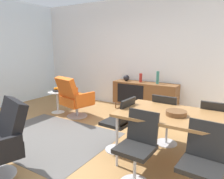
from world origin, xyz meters
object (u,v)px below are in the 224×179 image
Objects in this scene: vase_sculptural_dark at (126,78)px; dining_table at (181,118)px; vase_cobalt at (141,78)px; lounge_chair_red at (74,97)px; dining_chair_near_window at (120,122)px; side_table_round at (57,99)px; wooden_bowl_on_table at (176,113)px; dining_chair_back_left at (166,118)px; fruit_bowl at (57,90)px; vase_ceramic_small at (158,78)px; sideboard at (145,94)px; dining_chair_front_right at (203,162)px; dining_chair_front_left at (138,145)px; dining_chair_back_right at (214,126)px.

vase_sculptural_dark is 2.85m from dining_table.
vase_sculptural_dark is (-0.40, 0.00, -0.03)m from vase_cobalt.
dining_table is at bearing -18.49° from lounge_chair_red.
dining_chair_near_window is 2.45m from side_table_round.
wooden_bowl_on_table is 0.75m from dining_chair_back_left.
vase_cobalt is 2.07m from fruit_bowl.
dining_table reaches higher than side_table_round.
vase_ceramic_small is 1.15× the size of wooden_bowl_on_table.
sideboard is at bearing 102.71° from dining_chair_near_window.
side_table_round is at bearing 157.19° from dining_chair_front_right.
sideboard is at bearing 121.09° from wooden_bowl_on_table.
vase_sculptural_dark is 2.37m from dining_chair_near_window.
vase_ceramic_small is (0.31, 0.00, 0.43)m from sideboard.
dining_chair_front_left is at bearing -60.11° from vase_sculptural_dark.
vase_cobalt is at bearing 180.00° from vase_ceramic_small.
wooden_bowl_on_table is at bearing -3.91° from dining_chair_near_window.
dining_chair_back_right is (0.40, 0.62, -0.30)m from wooden_bowl_on_table.
vase_ceramic_small reaches higher than lounge_chair_red.
wooden_bowl_on_table is 0.50× the size of side_table_round.
lounge_chair_red is at bearing 172.33° from dining_chair_back_left.
wooden_bowl_on_table is at bearing -17.48° from fruit_bowl.
dining_table is (1.37, -2.12, 0.26)m from sideboard.
sideboard is 1.87× the size of dining_chair_back_left.
lounge_chair_red is at bearing -130.13° from vase_cobalt.
side_table_round is (-1.66, -1.21, -0.51)m from vase_cobalt.
vase_ceramic_small is at bearing 0.00° from vase_sculptural_dark.
dining_chair_front_left is at bearing -69.15° from sideboard.
wooden_bowl_on_table reaches higher than dining_table.
dining_chair_front_left is at bearing -66.95° from vase_cobalt.
vase_ceramic_small is 0.32× the size of lounge_chair_red.
dining_table is at bearing 122.36° from dining_chair_front_right.
dining_chair_front_left is at bearing -45.70° from dining_chair_near_window.
sideboard is 2.54m from dining_table.
vase_ceramic_small reaches higher than dining_chair_front_right.
dining_chair_front_right is at bearing -57.29° from sideboard.
lounge_chair_red reaches higher than dining_table.
vase_cobalt is at bearing 125.02° from dining_table.
vase_cobalt is at bearing 105.74° from dining_chair_near_window.
dining_table is (1.06, -2.12, -0.17)m from vase_ceramic_small.
vase_sculptural_dark is at bearing 119.89° from dining_chair_front_left.
lounge_chair_red is (-2.56, 0.86, -0.23)m from dining_table.
dining_chair_front_left is (0.01, -1.12, 0.00)m from dining_chair_back_left.
lounge_chair_red reaches higher than fruit_bowl.
dining_chair_back_left and dining_chair_front_left have the same top height.
vase_cobalt is at bearing 123.33° from wooden_bowl_on_table.
sideboard is 1.74m from lounge_chair_red.
vase_cobalt is 0.26× the size of dining_chair_back_left.
vase_cobalt reaches higher than dining_chair_back_right.
vase_ceramic_small reaches higher than dining_chair_back_left.
dining_table is 8.00× the size of fruit_bowl.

